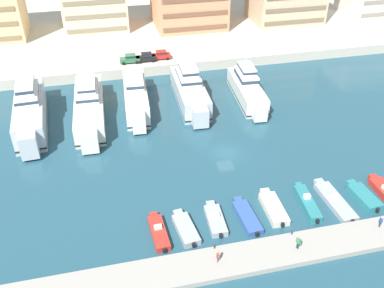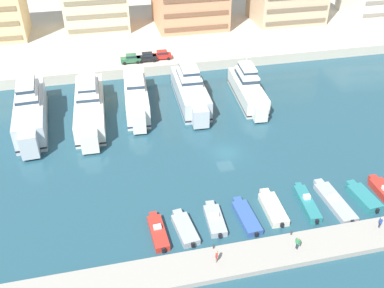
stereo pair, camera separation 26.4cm
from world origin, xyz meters
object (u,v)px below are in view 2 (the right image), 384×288
motorboat_cream_center (273,208)px  pedestrian_mid_deck (381,222)px  motorboat_grey_mid_left (215,219)px  motorboat_blue_center_left (246,217)px  car_black_left (147,57)px  yacht_ivory_left (90,105)px  car_green_far_left (131,58)px  yacht_silver_far_left (30,110)px  motorboat_teal_right (363,197)px  motorboat_teal_center_right (307,203)px  yacht_ivory_mid_left (136,96)px  pedestrian_far_side (298,242)px  pedestrian_near_edge (217,256)px  motorboat_red_far_left (158,232)px  car_red_mid_left (162,55)px  motorboat_grey_mid_right (334,201)px  motorboat_grey_left (185,228)px  yacht_ivory_center (248,88)px  yacht_silver_center_left (190,90)px

motorboat_cream_center → pedestrian_mid_deck: bearing=-29.5°
motorboat_grey_mid_left → pedestrian_mid_deck: pedestrian_mid_deck is taller
motorboat_blue_center_left → car_black_left: bearing=97.0°
yacht_ivory_left → car_green_far_left: bearing=62.2°
yacht_silver_far_left → pedestrian_mid_deck: (42.41, -35.35, -1.09)m
motorboat_teal_right → motorboat_teal_center_right: bearing=175.2°
yacht_ivory_mid_left → car_black_left: bearing=74.9°
pedestrian_far_side → motorboat_blue_center_left: bearing=120.1°
yacht_ivory_left → car_green_far_left: (8.94, 16.97, 0.78)m
yacht_ivory_mid_left → pedestrian_near_edge: 38.30m
motorboat_teal_center_right → pedestrian_far_side: 8.55m
yacht_silver_far_left → car_black_left: 27.76m
motorboat_red_far_left → motorboat_blue_center_left: (11.14, 0.13, -0.03)m
motorboat_teal_center_right → car_red_mid_left: bearing=103.3°
yacht_ivory_left → motorboat_blue_center_left: size_ratio=3.25×
yacht_silver_far_left → motorboat_grey_mid_right: 49.59m
pedestrian_mid_deck → motorboat_grey_left: bearing=166.9°
yacht_ivory_center → motorboat_red_far_left: 37.39m
motorboat_red_far_left → pedestrian_mid_deck: pedestrian_mid_deck is taller
motorboat_grey_mid_left → yacht_ivory_center: bearing=64.0°
motorboat_red_far_left → motorboat_teal_center_right: 19.57m
yacht_silver_far_left → motorboat_teal_right: size_ratio=3.52×
yacht_ivory_center → pedestrian_mid_deck: yacht_ivory_center is taller
pedestrian_near_edge → car_green_far_left: bearing=93.7°
yacht_silver_far_left → pedestrian_far_side: 47.95m
motorboat_teal_center_right → pedestrian_near_edge: 15.67m
yacht_silver_center_left → pedestrian_far_side: size_ratio=11.20×
motorboat_cream_center → yacht_silver_center_left: bearing=97.1°
yacht_ivory_mid_left → car_black_left: 15.63m
motorboat_grey_left → pedestrian_far_side: bearing=-28.0°
motorboat_red_far_left → yacht_silver_center_left: bearing=70.6°
motorboat_teal_right → pedestrian_mid_deck: bearing=-103.5°
yacht_ivory_mid_left → motorboat_teal_right: yacht_ivory_mid_left is taller
yacht_silver_center_left → motorboat_teal_center_right: (8.45, -30.82, -1.90)m
motorboat_blue_center_left → motorboat_teal_right: (16.13, -0.07, 0.11)m
yacht_ivory_left → motorboat_teal_right: size_ratio=3.64×
yacht_ivory_center → pedestrian_near_edge: 39.95m
yacht_silver_far_left → yacht_ivory_center: size_ratio=1.23×
yacht_ivory_left → car_black_left: bearing=54.2°
yacht_ivory_mid_left → pedestrian_far_side: 40.62m
yacht_ivory_mid_left → yacht_ivory_center: size_ratio=1.10×
yacht_ivory_left → car_black_left: yacht_ivory_left is taller
pedestrian_far_side → car_green_far_left: bearing=103.5°
car_green_far_left → yacht_ivory_center: bearing=-40.2°
car_red_mid_left → motorboat_red_far_left: bearing=-100.2°
car_black_left → motorboat_grey_mid_left: bearing=-87.8°
pedestrian_mid_deck → car_black_left: bearing=111.4°
motorboat_teal_center_right → motorboat_teal_right: (7.71, -0.65, 0.01)m
car_black_left → car_green_far_left: bearing=-179.5°
motorboat_teal_center_right → pedestrian_near_edge: pedestrian_near_edge is taller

